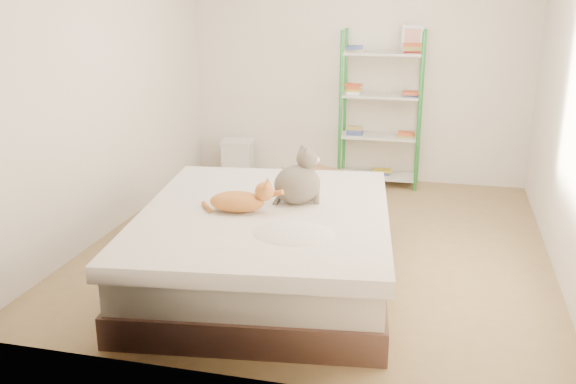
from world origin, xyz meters
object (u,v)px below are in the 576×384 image
(bed, at_px, (265,246))
(cardboard_box, at_px, (323,192))
(grey_cat, at_px, (297,176))
(white_bin, at_px, (238,158))
(orange_cat, at_px, (237,199))
(shelf_unit, at_px, (381,109))

(bed, distance_m, cardboard_box, 1.68)
(grey_cat, bearing_deg, white_bin, -3.34)
(bed, relative_size, cardboard_box, 3.28)
(bed, bearing_deg, grey_cat, 37.69)
(bed, relative_size, white_bin, 5.80)
(grey_cat, height_order, cardboard_box, grey_cat)
(orange_cat, distance_m, grey_cat, 0.49)
(orange_cat, distance_m, white_bin, 2.96)
(bed, distance_m, grey_cat, 0.57)
(orange_cat, xyz_separation_m, shelf_unit, (0.74, 2.81, 0.19))
(grey_cat, distance_m, shelf_unit, 2.56)
(bed, relative_size, grey_cat, 5.68)
(bed, bearing_deg, cardboard_box, 78.52)
(cardboard_box, height_order, white_bin, cardboard_box)
(bed, distance_m, orange_cat, 0.43)
(bed, height_order, shelf_unit, shelf_unit)
(grey_cat, xyz_separation_m, shelf_unit, (0.36, 2.53, 0.07))
(cardboard_box, distance_m, white_bin, 1.59)
(shelf_unit, xyz_separation_m, white_bin, (-1.65, -0.03, -0.64))
(bed, bearing_deg, white_bin, 104.75)
(cardboard_box, relative_size, white_bin, 1.77)
(orange_cat, bearing_deg, grey_cat, 28.80)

